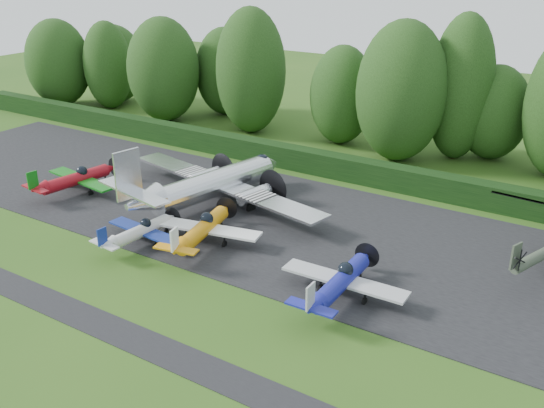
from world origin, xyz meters
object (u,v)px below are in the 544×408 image
Objects in this scene: light_plane_red at (76,179)px; light_plane_orange at (203,229)px; light_plane_blue at (341,281)px; light_plane_white at (140,231)px; transport_plane at (212,184)px.

light_plane_red is 14.85m from light_plane_orange.
light_plane_blue is (10.83, -1.28, -0.03)m from light_plane_orange.
light_plane_white is (11.07, -4.21, -0.21)m from light_plane_red.
light_plane_red is at bearing 173.43° from light_plane_blue.
transport_plane is at bearing 154.90° from light_plane_blue.
light_plane_white is at bearing -28.41° from light_plane_red.
light_plane_red is (-11.05, -3.72, -0.58)m from transport_plane.
light_plane_orange is 10.90m from light_plane_blue.
light_plane_orange is 1.02× the size of light_plane_blue.
light_plane_blue is (14.47, 0.87, 0.20)m from light_plane_white.
transport_plane reaches higher than light_plane_red.
light_plane_red is 11.84m from light_plane_white.
transport_plane is 11.68m from light_plane_red.
transport_plane reaches higher than light_plane_orange.
light_plane_white is 14.49m from light_plane_blue.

